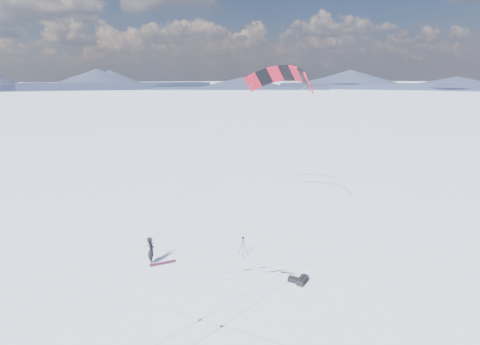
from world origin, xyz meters
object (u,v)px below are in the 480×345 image
snowkiter (152,263)px  tripod (243,244)px  gear_bag_b (294,280)px  gear_bag_a (303,280)px  snowboard (163,263)px

snowkiter → tripod: 5.42m
snowkiter → tripod: (5.11, -1.65, 0.78)m
tripod → gear_bag_b: size_ratio=1.71×
snowkiter → gear_bag_a: (6.53, -5.64, 0.16)m
snowboard → tripod: (4.56, -1.29, 0.76)m
snowboard → gear_bag_b: bearing=-36.7°
snowboard → gear_bag_b: 7.56m
snowkiter → gear_bag_a: bearing=-115.3°
snowboard → gear_bag_a: bearing=-36.6°
gear_bag_a → gear_bag_b: (-0.32, 0.27, -0.03)m
snowboard → gear_bag_a: gear_bag_a is taller
snowboard → tripod: 4.80m
gear_bag_a → snowkiter: bearing=109.1°
tripod → gear_bag_a: (1.42, -3.99, -0.63)m
gear_bag_a → gear_bag_b: gear_bag_a is taller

